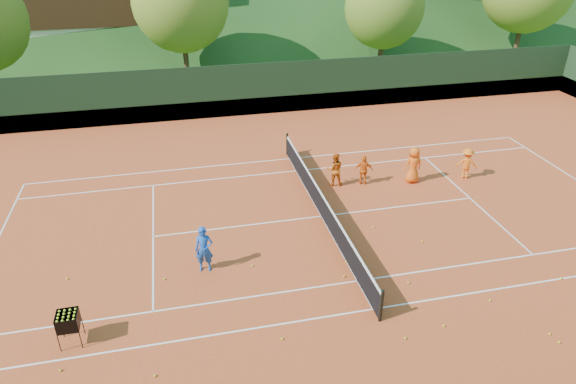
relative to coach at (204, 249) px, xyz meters
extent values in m
plane|color=#2F5019|center=(4.69, 2.41, -0.83)|extent=(400.00, 400.00, 0.00)
cube|color=#B1411C|center=(4.69, 2.41, -0.82)|extent=(40.00, 24.00, 0.02)
imported|color=#1A4DAE|center=(0.00, 0.00, 0.00)|extent=(0.65, 0.48, 1.62)
imported|color=#D65B13|center=(5.97, 4.85, -0.07)|extent=(0.82, 0.70, 1.47)
imported|color=orange|center=(7.21, 4.63, -0.14)|extent=(0.85, 0.57, 1.33)
imported|color=orange|center=(9.36, 4.34, 0.00)|extent=(0.84, 0.58, 1.63)
imported|color=orange|center=(11.82, 4.17, -0.11)|extent=(1.04, 0.82, 1.40)
sphere|color=yellow|center=(5.10, -4.43, -0.78)|extent=(0.07, 0.07, 0.07)
sphere|color=yellow|center=(9.11, -5.18, -0.78)|extent=(0.07, 0.07, 0.07)
sphere|color=yellow|center=(6.33, 1.15, -0.78)|extent=(0.07, 0.07, 0.07)
sphere|color=yellow|center=(1.78, -3.68, -0.78)|extent=(0.07, 0.07, 0.07)
sphere|color=yellow|center=(6.22, -2.20, -0.78)|extent=(0.07, 0.07, 0.07)
sphere|color=yellow|center=(-4.02, -3.49, -0.78)|extent=(0.07, 0.07, 0.07)
sphere|color=yellow|center=(6.38, -4.23, -0.78)|extent=(0.07, 0.07, 0.07)
sphere|color=yellow|center=(9.15, -5.52, -0.78)|extent=(0.07, 0.07, 0.07)
sphere|color=yellow|center=(8.27, -3.55, -0.78)|extent=(0.07, 0.07, 0.07)
sphere|color=yellow|center=(-1.66, -4.21, -0.78)|extent=(0.07, 0.07, 0.07)
sphere|color=yellow|center=(4.34, -1.42, -0.78)|extent=(0.07, 0.07, 0.07)
sphere|color=yellow|center=(1.53, -0.19, -0.78)|extent=(0.07, 0.07, 0.07)
sphere|color=yellow|center=(7.70, -0.14, -0.78)|extent=(0.07, 0.07, 0.07)
sphere|color=yellow|center=(4.65, -0.68, -0.78)|extent=(0.07, 0.07, 0.07)
sphere|color=yellow|center=(-4.40, 0.46, -0.78)|extent=(0.07, 0.07, 0.07)
sphere|color=yellow|center=(11.13, -3.10, -0.78)|extent=(0.07, 0.07, 0.07)
sphere|color=yellow|center=(-1.35, -0.25, -0.78)|extent=(0.07, 0.07, 0.07)
cube|color=white|center=(4.69, -3.08, -0.81)|extent=(23.77, 0.06, 0.00)
cube|color=white|center=(4.69, 7.89, -0.81)|extent=(23.77, 0.06, 0.00)
cube|color=white|center=(4.69, -1.71, -0.81)|extent=(23.77, 0.06, 0.00)
cube|color=white|center=(4.69, 6.52, -0.81)|extent=(23.77, 0.06, 0.00)
cube|color=silver|center=(-1.71, 2.41, -0.81)|extent=(0.06, 8.23, 0.00)
cube|color=silver|center=(11.09, 2.41, -0.81)|extent=(0.06, 8.23, 0.00)
cube|color=white|center=(4.69, 2.41, -0.81)|extent=(12.80, 0.06, 0.00)
cube|color=white|center=(4.69, 2.41, -0.81)|extent=(0.06, 10.97, 0.00)
cube|color=black|center=(4.69, 2.41, -0.36)|extent=(0.03, 11.97, 0.90)
cube|color=white|center=(4.69, 2.41, 0.11)|extent=(0.05, 11.97, 0.06)
cylinder|color=black|center=(4.69, -3.58, -0.26)|extent=(0.10, 0.10, 1.10)
cylinder|color=black|center=(4.69, 8.39, -0.26)|extent=(0.10, 0.10, 1.10)
cube|color=black|center=(4.69, 14.41, 0.69)|extent=(40.00, 0.05, 3.00)
cube|color=#195A23|center=(4.69, 14.41, -0.31)|extent=(40.40, 0.05, 1.00)
cylinder|color=black|center=(-4.11, -2.75, -0.53)|extent=(0.02, 0.02, 0.55)
cylinder|color=black|center=(-3.56, -2.75, -0.53)|extent=(0.02, 0.02, 0.55)
cylinder|color=black|center=(-4.11, -2.20, -0.53)|extent=(0.02, 0.02, 0.55)
cylinder|color=black|center=(-3.56, -2.20, -0.53)|extent=(0.02, 0.02, 0.55)
cube|color=black|center=(-3.84, -2.48, -0.26)|extent=(0.55, 0.55, 0.02)
cube|color=black|center=(-3.84, -2.75, -0.03)|extent=(0.55, 0.02, 0.45)
cube|color=black|center=(-3.84, -2.20, -0.03)|extent=(0.55, 0.02, 0.45)
cube|color=black|center=(-4.11, -2.48, -0.03)|extent=(0.02, 0.55, 0.45)
cube|color=black|center=(-3.56, -2.48, -0.03)|extent=(0.02, 0.55, 0.45)
sphere|color=#CCE526|center=(-4.04, -2.68, 0.16)|extent=(0.07, 0.07, 0.07)
sphere|color=#CCE526|center=(-4.04, -2.55, 0.16)|extent=(0.07, 0.07, 0.07)
sphere|color=#CCE526|center=(-4.04, -2.41, 0.16)|extent=(0.07, 0.07, 0.07)
sphere|color=#CCE526|center=(-4.04, -2.27, 0.16)|extent=(0.07, 0.07, 0.07)
sphere|color=#CCE526|center=(-3.91, -2.68, 0.16)|extent=(0.07, 0.07, 0.07)
sphere|color=#CCE526|center=(-3.91, -2.55, 0.16)|extent=(0.07, 0.07, 0.07)
sphere|color=#CCE526|center=(-3.91, -2.41, 0.16)|extent=(0.07, 0.07, 0.07)
sphere|color=#CCE526|center=(-3.91, -2.27, 0.16)|extent=(0.07, 0.07, 0.07)
sphere|color=#CCE526|center=(-3.77, -2.68, 0.16)|extent=(0.07, 0.07, 0.07)
sphere|color=#CCE526|center=(-3.77, -2.55, 0.16)|extent=(0.07, 0.07, 0.07)
sphere|color=#CCE526|center=(-3.77, -2.41, 0.16)|extent=(0.07, 0.07, 0.07)
sphere|color=#CCE526|center=(-3.77, -2.27, 0.16)|extent=(0.07, 0.07, 0.07)
sphere|color=#CCE526|center=(-3.63, -2.68, 0.16)|extent=(0.07, 0.07, 0.07)
sphere|color=#CCE526|center=(-3.63, -2.55, 0.16)|extent=(0.07, 0.07, 0.07)
sphere|color=#CCE526|center=(-3.63, -2.41, 0.16)|extent=(0.07, 0.07, 0.07)
sphere|color=#CCE526|center=(-3.63, -2.27, 0.16)|extent=(0.07, 0.07, 0.07)
cube|color=beige|center=(-5.31, 32.41, 0.61)|extent=(12.00, 9.00, 2.88)
cube|color=beige|center=(10.69, 36.41, 0.43)|extent=(11.00, 8.00, 2.52)
cube|color=beige|center=(24.69, 32.41, 0.52)|extent=(10.00, 8.00, 2.70)
cylinder|color=#402B19|center=(0.69, 22.41, 0.61)|extent=(0.36, 0.36, 2.88)
sphere|color=#547A20|center=(0.69, 22.41, 4.37)|extent=(6.40, 6.40, 6.40)
cylinder|color=#43291A|center=(14.69, 21.41, 0.43)|extent=(0.36, 0.36, 2.52)
sphere|color=#456F1D|center=(14.69, 21.41, 3.72)|extent=(5.60, 5.60, 5.60)
cylinder|color=#43291A|center=(26.69, 22.41, 0.70)|extent=(0.36, 0.36, 3.06)
camera|label=1|loc=(-0.43, -13.96, 9.55)|focal=32.00mm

